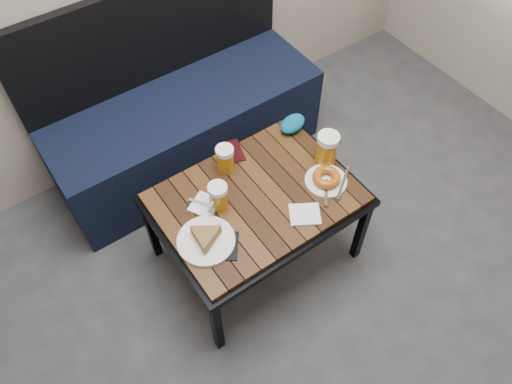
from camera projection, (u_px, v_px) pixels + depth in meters
bench at (184, 122)px, 2.60m from camera, size 1.40×0.50×0.95m
cafe_table at (256, 202)px, 2.10m from camera, size 0.84×0.62×0.47m
beer_mug_left at (218, 197)px, 1.98m from camera, size 0.12×0.10×0.13m
beer_mug_centre at (225, 158)px, 2.11m from camera, size 0.12×0.10×0.12m
beer_mug_right at (327, 148)px, 2.12m from camera, size 0.14×0.10×0.15m
plate_pie at (206, 238)px, 1.91m from camera, size 0.23×0.23×0.06m
plate_bagel at (326, 179)px, 2.09m from camera, size 0.22×0.20×0.05m
napkin_left at (205, 205)px, 2.03m from camera, size 0.15×0.15×0.01m
napkin_right at (305, 214)px, 2.01m from camera, size 0.16×0.15×0.01m
passport_navy at (226, 246)px, 1.92m from camera, size 0.15×0.16×0.01m
passport_burgundy at (231, 152)px, 2.21m from camera, size 0.13×0.15×0.01m
knit_pouch at (293, 124)px, 2.27m from camera, size 0.16×0.12×0.06m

